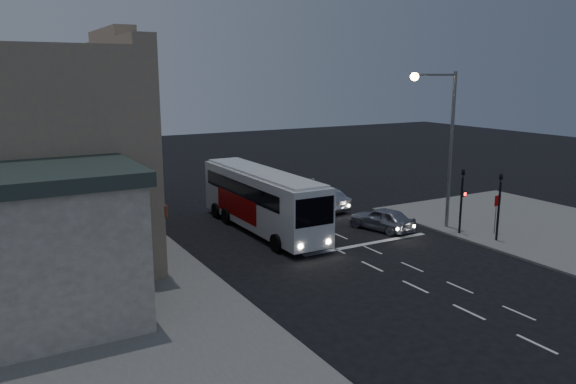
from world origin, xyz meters
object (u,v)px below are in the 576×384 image
traffic_signal_main (462,193)px  street_tree (113,146)px  regulatory_sign (497,208)px  streetlight (444,132)px  car_sedan_a (322,199)px  tour_bus (262,198)px  car_sedan_b (281,185)px  car_sedan_c (252,174)px  car_suv (382,219)px  traffic_signal_side (499,199)px

traffic_signal_main → street_tree: size_ratio=0.66×
regulatory_sign → streetlight: streetlight is taller
regulatory_sign → street_tree: size_ratio=0.35×
car_sedan_a → traffic_signal_main: size_ratio=1.06×
tour_bus → streetlight: bearing=-29.0°
car_sedan_a → regulatory_sign: bearing=110.1°
tour_bus → car_sedan_b: bearing=54.6°
car_sedan_a → car_sedan_c: 10.71m
traffic_signal_main → street_tree: street_tree is taller
streetlight → car_sedan_b: bearing=103.8°
streetlight → car_sedan_c: bearing=100.0°
car_sedan_c → traffic_signal_main: traffic_signal_main is taller
car_suv → traffic_signal_side: bearing=112.0°
car_sedan_b → street_tree: bearing=-16.3°
traffic_signal_side → street_tree: 23.24m
tour_bus → car_sedan_c: (5.80, 13.35, -1.11)m
traffic_signal_side → regulatory_sign: size_ratio=1.86×
car_sedan_a → streetlight: size_ratio=0.48×
tour_bus → street_tree: (-6.51, 7.83, 2.59)m
car_sedan_b → street_tree: size_ratio=0.82×
regulatory_sign → traffic_signal_side: bearing=-136.1°
car_sedan_c → street_tree: size_ratio=0.93×
tour_bus → car_sedan_c: tour_bus is taller
traffic_signal_main → streetlight: streetlight is taller
car_sedan_a → regulatory_sign: regulatory_sign is taller
traffic_signal_main → street_tree: 21.38m
car_suv → car_sedan_b: (-0.33, 11.58, 0.06)m
street_tree → car_sedan_b: bearing=1.7°
tour_bus → traffic_signal_side: bearing=-40.1°
car_sedan_b → regulatory_sign: regulatory_sign is taller
car_suv → streetlight: 6.05m
car_sedan_b → car_sedan_c: car_sedan_c is taller
car_suv → car_sedan_b: size_ratio=0.78×
car_sedan_a → streetlight: (3.18, -7.63, 5.02)m
car_sedan_a → car_sedan_b: bearing=-96.4°
car_sedan_c → traffic_signal_main: 20.13m
car_sedan_c → traffic_signal_main: size_ratio=1.41×
tour_bus → traffic_signal_side: traffic_signal_side is taller
car_sedan_a → traffic_signal_side: traffic_signal_side is taller
car_sedan_b → car_sedan_c: size_ratio=0.88×
traffic_signal_side → traffic_signal_main: bearing=109.5°
regulatory_sign → street_tree: (-17.51, 15.26, 2.90)m
traffic_signal_main → streetlight: (-0.26, 1.42, 3.31)m
car_suv → car_sedan_a: bearing=-103.1°
car_sedan_c → traffic_signal_side: (4.20, -21.74, 1.62)m
regulatory_sign → car_suv: bearing=140.3°
car_sedan_a → traffic_signal_main: traffic_signal_main is taller
car_suv → car_sedan_c: bearing=-104.5°
car_sedan_a → car_sedan_c: (-0.06, 10.71, 0.09)m
regulatory_sign → tour_bus: bearing=145.9°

